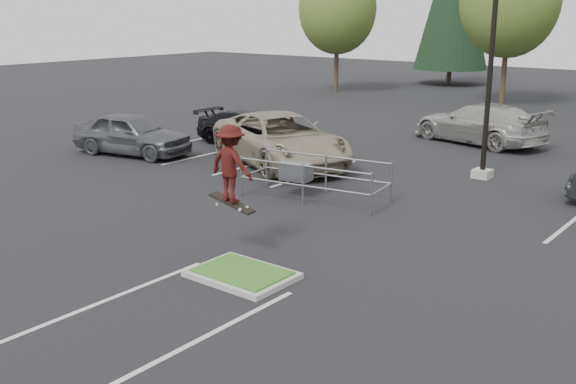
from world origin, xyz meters
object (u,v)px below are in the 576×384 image
Objects in this scene: car_l_grey at (131,134)px; decid_b at (510,4)px; light_pole at (492,45)px; decid_a at (337,12)px; car_l_tan at (280,139)px; cart_corral at (300,172)px; skateboarder at (231,164)px; car_l_black at (248,128)px; car_far_silver at (481,124)px.

decid_b is at bearing -26.25° from car_l_grey.
decid_a is (-18.51, 18.03, 1.02)m from light_pole.
light_pole is at bearing -44.72° from car_l_tan.
decid_b reaches higher than cart_corral.
cart_corral is 5.55m from skateboarder.
cart_corral is at bearing -69.84° from skateboarder.
car_l_tan is (11.51, -20.64, -4.62)m from decid_a.
decid_b reaches higher than car_l_tan.
car_l_black is 0.82× the size of car_far_silver.
car_far_silver is (3.88, -12.53, -5.16)m from decid_b.
decid_a is 20.77m from car_l_black.
decid_b is 1.59× the size of car_far_silver.
decid_a reaches higher than car_l_grey.
car_l_grey is 15.00m from car_far_silver.
car_l_tan is at bearing -60.85° from decid_a.
light_pole reaches higher than car_l_black.
decid_b reaches higher than car_l_grey.
car_l_black is (-3.99, -19.03, -5.32)m from decid_b.
light_pole is 19.70m from decid_b.
skateboarder is at bearing 17.65° from car_far_silver.
light_pole is 1.05× the size of decid_b.
light_pole is 1.46× the size of car_l_tan.
decid_a reaches higher than cart_corral.
car_l_black is 10.21m from car_far_silver.
skateboarder is 12.72m from car_l_grey.
car_l_tan reaches higher than car_l_grey.
decid_b is 1.92× the size of car_l_grey.
decid_b reaches higher than decid_a.
car_l_tan is 4.09m from car_l_black.
car_l_grey is at bearing -27.78° from skateboarder.
decid_b is 1.39× the size of car_l_tan.
car_l_tan is at bearing 127.52° from cart_corral.
decid_a is 33.72m from skateboarder.
car_l_tan reaches higher than car_l_black.
car_l_grey is (-9.33, 0.94, 0.06)m from cart_corral.
cart_corral is at bearing -120.50° from light_pole.
light_pole is at bearing 50.71° from cart_corral.
light_pole is 2.17× the size of cart_corral.
decid_a is 1.91× the size of cart_corral.
skateboarder is at bearing -129.55° from car_l_grey.
decid_a is at bearing -177.61° from decid_b.
light_pole reaches higher than car_far_silver.
car_far_silver is (15.88, -12.03, -4.70)m from decid_a.
light_pole reaches higher than decid_a.
decid_b is at bearing 88.22° from cart_corral.
decid_a is at bearing 54.03° from car_l_tan.
car_far_silver is at bearing -86.32° from skateboarder.
car_l_grey is at bearing 150.02° from car_l_black.
car_l_tan is 1.38× the size of car_l_grey.
car_l_grey is (-11.13, 6.00, -1.36)m from skateboarder.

